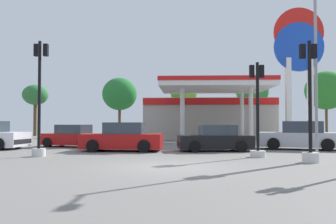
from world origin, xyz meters
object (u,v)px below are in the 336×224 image
tree_2 (184,94)px  corner_streetlamp (317,47)px  car_3 (122,138)px  traffic_signal_2 (310,117)px  car_1 (300,137)px  tree_0 (35,95)px  tree_1 (120,94)px  station_pole_sign (299,56)px  car_0 (72,137)px  tree_3 (252,91)px  traffic_signal_1 (40,110)px  tree_4 (326,90)px  traffic_signal_0 (257,120)px  car_2 (215,139)px

tree_2 → corner_streetlamp: 26.29m
car_3 → traffic_signal_2: bearing=-31.9°
corner_streetlamp → car_1: bearing=78.4°
traffic_signal_2 → tree_2: size_ratio=0.78×
tree_0 → tree_1: 9.85m
station_pole_sign → tree_2: station_pole_sign is taller
car_0 → tree_3: size_ratio=0.63×
traffic_signal_1 → tree_4: bearing=47.3°
car_1 → traffic_signal_0: bearing=-126.0°
car_0 → tree_4: 29.57m
car_2 → tree_3: (5.79, 19.75, 4.36)m
station_pole_sign → traffic_signal_0: (-6.46, -14.32, -5.49)m
traffic_signal_0 → tree_3: tree_3 is taller
car_0 → traffic_signal_1: size_ratio=0.80×
tree_2 → tree_3: bearing=-7.8°
car_1 → car_2: size_ratio=1.18×
car_1 → traffic_signal_1: size_ratio=0.92×
traffic_signal_1 → traffic_signal_2: (11.53, -1.99, -0.36)m
traffic_signal_0 → traffic_signal_1: bearing=-179.1°
tree_1 → traffic_signal_2: bearing=-65.2°
car_3 → tree_1: 22.01m
car_2 → traffic_signal_0: size_ratio=0.97×
car_2 → traffic_signal_2: size_ratio=0.87×
car_2 → station_pole_sign: bearing=53.9°
car_0 → tree_3: tree_3 is taller
tree_0 → tree_4: 33.05m
car_1 → tree_4: (9.23, 19.61, 4.39)m
tree_1 → car_1: bearing=-54.6°
car_1 → car_3: (-10.02, -1.63, -0.03)m
traffic_signal_2 → tree_0: (-22.03, 26.50, 2.92)m
tree_0 → tree_2: 17.18m
station_pole_sign → tree_0: bearing=159.5°
station_pole_sign → car_1: station_pole_sign is taller
tree_1 → tree_0: bearing=179.4°
station_pole_sign → traffic_signal_0: station_pole_sign is taller
corner_streetlamp → traffic_signal_2: bearing=-140.3°
traffic_signal_0 → traffic_signal_2: bearing=-53.4°
tree_4 → traffic_signal_1: bearing=-132.7°
car_3 → tree_3: (10.83, 19.98, 4.30)m
traffic_signal_0 → traffic_signal_2: (1.58, -2.13, 0.09)m
traffic_signal_0 → traffic_signal_2: size_ratio=0.90×
car_1 → tree_1: bearing=125.4°
traffic_signal_0 → traffic_signal_1: 9.96m
traffic_signal_1 → traffic_signal_2: size_ratio=1.12×
car_1 → corner_streetlamp: (-1.31, -6.38, 3.84)m
car_1 → tree_1: 24.43m
car_2 → car_0: bearing=161.1°
car_1 → corner_streetlamp: corner_streetlamp is taller
traffic_signal_1 → tree_0: (-10.50, 24.52, 2.56)m
tree_0 → corner_streetlamp: 34.47m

